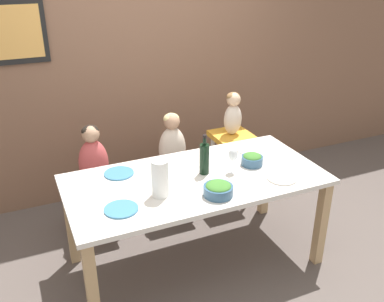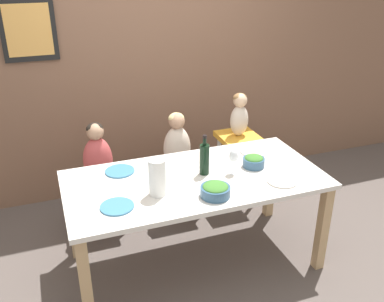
# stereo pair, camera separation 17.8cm
# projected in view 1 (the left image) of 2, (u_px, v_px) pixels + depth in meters

# --- Properties ---
(ground_plane) EXTENTS (14.00, 14.00, 0.00)m
(ground_plane) POSITION_uv_depth(u_px,v_px,m) (195.00, 260.00, 3.36)
(ground_plane) COLOR #564C47
(wall_back) EXTENTS (10.00, 0.09, 2.70)m
(wall_back) POSITION_uv_depth(u_px,v_px,m) (135.00, 54.00, 3.91)
(wall_back) COLOR brown
(wall_back) RESTS_ON ground_plane
(dining_table) EXTENTS (1.84, 0.89, 0.74)m
(dining_table) POSITION_uv_depth(u_px,v_px,m) (196.00, 188.00, 3.08)
(dining_table) COLOR silver
(dining_table) RESTS_ON ground_plane
(chair_far_left) EXTENTS (0.41, 0.43, 0.44)m
(chair_far_left) POSITION_uv_depth(u_px,v_px,m) (97.00, 192.00, 3.58)
(chair_far_left) COLOR silver
(chair_far_left) RESTS_ON ground_plane
(chair_far_center) EXTENTS (0.41, 0.43, 0.44)m
(chair_far_center) POSITION_uv_depth(u_px,v_px,m) (173.00, 176.00, 3.83)
(chair_far_center) COLOR silver
(chair_far_center) RESTS_ON ground_plane
(chair_right_highchair) EXTENTS (0.35, 0.36, 0.69)m
(chair_right_highchair) POSITION_uv_depth(u_px,v_px,m) (231.00, 148.00, 3.97)
(chair_right_highchair) COLOR silver
(chair_right_highchair) RESTS_ON ground_plane
(person_child_left) EXTENTS (0.24, 0.19, 0.53)m
(person_child_left) POSITION_uv_depth(u_px,v_px,m) (93.00, 158.00, 3.44)
(person_child_left) COLOR #C64C4C
(person_child_left) RESTS_ON chair_far_left
(person_child_center) EXTENTS (0.24, 0.19, 0.53)m
(person_child_center) POSITION_uv_depth(u_px,v_px,m) (172.00, 144.00, 3.69)
(person_child_center) COLOR beige
(person_child_center) RESTS_ON chair_far_center
(person_baby_right) EXTENTS (0.17, 0.13, 0.39)m
(person_baby_right) POSITION_uv_depth(u_px,v_px,m) (233.00, 113.00, 3.82)
(person_baby_right) COLOR beige
(person_baby_right) RESTS_ON chair_right_highchair
(wine_bottle) EXTENTS (0.07, 0.07, 0.30)m
(wine_bottle) POSITION_uv_depth(u_px,v_px,m) (204.00, 158.00, 3.05)
(wine_bottle) COLOR black
(wine_bottle) RESTS_ON dining_table
(paper_towel_roll) EXTENTS (0.11, 0.11, 0.25)m
(paper_towel_roll) POSITION_uv_depth(u_px,v_px,m) (160.00, 178.00, 2.77)
(paper_towel_roll) COLOR white
(paper_towel_roll) RESTS_ON dining_table
(wine_glass_near) EXTENTS (0.06, 0.06, 0.19)m
(wine_glass_near) POSITION_uv_depth(u_px,v_px,m) (233.00, 155.00, 3.07)
(wine_glass_near) COLOR white
(wine_glass_near) RESTS_ON dining_table
(salad_bowl_large) EXTENTS (0.20, 0.20, 0.09)m
(salad_bowl_large) POSITION_uv_depth(u_px,v_px,m) (218.00, 189.00, 2.80)
(salad_bowl_large) COLOR #335675
(salad_bowl_large) RESTS_ON dining_table
(salad_bowl_small) EXTENTS (0.16, 0.16, 0.09)m
(salad_bowl_small) POSITION_uv_depth(u_px,v_px,m) (252.00, 159.00, 3.21)
(salad_bowl_small) COLOR #335675
(salad_bowl_small) RESTS_ON dining_table
(dinner_plate_front_left) EXTENTS (0.22, 0.22, 0.01)m
(dinner_plate_front_left) POSITION_uv_depth(u_px,v_px,m) (121.00, 209.00, 2.66)
(dinner_plate_front_left) COLOR teal
(dinner_plate_front_left) RESTS_ON dining_table
(dinner_plate_back_left) EXTENTS (0.22, 0.22, 0.01)m
(dinner_plate_back_left) POSITION_uv_depth(u_px,v_px,m) (119.00, 173.00, 3.09)
(dinner_plate_back_left) COLOR teal
(dinner_plate_back_left) RESTS_ON dining_table
(dinner_plate_back_right) EXTENTS (0.22, 0.22, 0.01)m
(dinner_plate_back_right) POSITION_uv_depth(u_px,v_px,m) (250.00, 150.00, 3.46)
(dinner_plate_back_right) COLOR silver
(dinner_plate_back_right) RESTS_ON dining_table
(dinner_plate_front_right) EXTENTS (0.22, 0.22, 0.01)m
(dinner_plate_front_right) POSITION_uv_depth(u_px,v_px,m) (282.00, 178.00, 3.03)
(dinner_plate_front_right) COLOR silver
(dinner_plate_front_right) RESTS_ON dining_table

